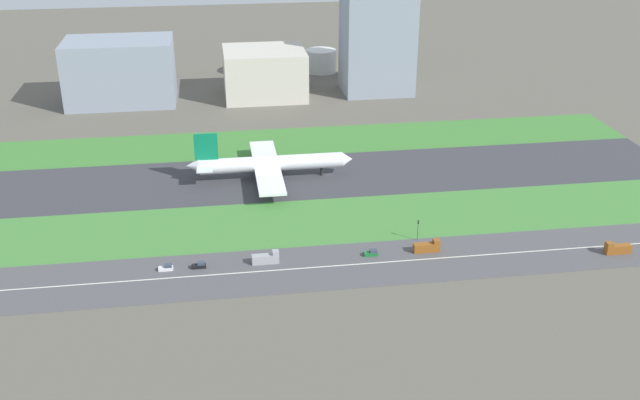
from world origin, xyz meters
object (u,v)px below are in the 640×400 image
Objects in this scene: airliner at (268,164)px; car_0 at (199,265)px; fuel_tank_west at (260,63)px; truck_0 at (617,249)px; car_1 at (166,268)px; hangar_building at (265,73)px; truck_1 at (266,258)px; fuel_tank_centre at (321,61)px; truck_2 at (427,247)px; traffic_light at (418,229)px; terminal_building at (120,71)px; office_tower at (377,41)px; car_2 at (371,253)px.

airliner is 73.28m from car_0.
fuel_tank_west reaches higher than car_0.
car_1 is (-141.41, 10.00, -0.75)m from truck_0.
hangar_building is (44.90, 182.00, 11.51)m from car_1.
car_0 is (-131.48, 10.00, -0.75)m from truck_0.
truck_1 is at bearing -93.88° from fuel_tank_west.
fuel_tank_centre is (36.78, 45.00, -5.83)m from hangar_building.
airliner is at bearing 123.65° from truck_2.
truck_0 is 111.34m from truck_1.
traffic_light is (-1.01, 7.99, 2.62)m from truck_2.
truck_0 is 1.91× the size of car_1.
hangar_building is (-96.51, 192.00, 10.76)m from truck_0.
fuel_tank_west reaches higher than fuel_tank_centre.
airliner is 14.77× the size of car_1.
office_tower reaches higher than terminal_building.
terminal_building reaches higher than fuel_tank_west.
office_tower reaches higher than truck_2.
truck_2 is at bearing -56.35° from airliner.
truck_0 reaches higher than car_1.
truck_1 and truck_2 have the same top height.
truck_0 is 0.15× the size of office_tower.
terminal_building is 87.75m from fuel_tank_west.
car_0 is at bearing -173.58° from traffic_light.
car_0 and car_1 have the same top height.
airliner is at bearing -60.09° from terminal_building.
truck_1 is at bearing -95.22° from airliner.
terminal_building reaches higher than truck_1.
fuel_tank_centre is at bearing 117.50° from office_tower.
car_2 is at bearing 0.00° from truck_1.
terminal_building is at bearing 180.00° from office_tower.
fuel_tank_centre is at bearing 90.08° from truck_2.
car_1 is at bearing -101.44° from fuel_tank_west.
traffic_light is at bearing 9.00° from truck_1.
truck_2 is at bearing -58.66° from terminal_building.
terminal_building is (-110.85, 182.00, 14.45)m from truck_2.
truck_1 reaches higher than car_1.
airliner is 14.77× the size of car_0.
terminal_building is 1.28× the size of hangar_building.
truck_1 is 1.91× the size of car_1.
truck_1 is 198.39m from office_tower.
car_2 is 0.25× the size of fuel_tank_centre.
office_tower is (41.26, 182.00, 26.67)m from car_2.
car_2 is 1.00× the size of car_0.
airliner is 1.54× the size of hangar_building.
truck_1 is at bearing -180.00° from car_2.
traffic_light is at bearing 5.64° from car_1.
truck_1 is at bearing -0.00° from car_0.
fuel_tank_west is at bearing 86.12° from truck_1.
truck_2 is at bearing -82.81° from traffic_light.
airliner is 3.62× the size of fuel_tank_centre.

